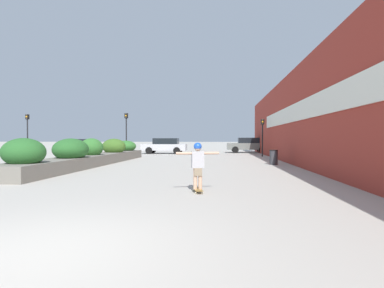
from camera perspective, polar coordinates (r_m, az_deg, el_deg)
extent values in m
plane|color=#ADA89E|center=(4.56, -27.19, -18.17)|extent=(300.00, 300.00, 0.00)
cube|color=maroon|center=(17.80, 19.85, 4.89)|extent=(0.60, 38.79, 5.45)
cube|color=silver|center=(13.02, 23.81, 7.29)|extent=(0.06, 28.96, 0.98)
cube|color=slate|center=(18.09, -18.21, -2.87)|extent=(1.61, 14.85, 0.59)
ellipsoid|color=#286028|center=(12.79, -29.41, -1.40)|extent=(1.58, 1.46, 1.07)
ellipsoid|color=#286028|center=(15.48, -22.09, -0.98)|extent=(1.61, 1.88, 1.06)
ellipsoid|color=#33702D|center=(17.91, -18.61, -0.68)|extent=(1.29, 1.37, 1.07)
ellipsoid|color=#3D6623|center=(20.91, -14.65, -0.46)|extent=(1.59, 1.31, 1.05)
ellipsoid|color=#33702D|center=(23.83, -12.50, -0.42)|extent=(1.58, 1.82, 0.89)
cube|color=olive|center=(8.40, 1.09, -8.63)|extent=(0.36, 0.69, 0.01)
cylinder|color=beige|center=(8.62, 0.27, -8.78)|extent=(0.07, 0.07, 0.06)
cylinder|color=beige|center=(8.65, 1.39, -8.75)|extent=(0.07, 0.07, 0.06)
cylinder|color=beige|center=(8.18, 0.78, -9.32)|extent=(0.07, 0.07, 0.06)
cylinder|color=beige|center=(8.21, 1.96, -9.28)|extent=(0.07, 0.07, 0.06)
cylinder|color=tan|center=(8.35, 0.61, -6.60)|extent=(0.13, 0.13, 0.59)
cylinder|color=tan|center=(8.37, 1.57, -6.57)|extent=(0.13, 0.13, 0.59)
cube|color=gray|center=(8.34, 1.09, -5.29)|extent=(0.25, 0.22, 0.21)
cube|color=#B2B2B7|center=(8.31, 1.09, -2.98)|extent=(0.37, 0.24, 0.46)
cylinder|color=tan|center=(8.24, -1.55, -1.78)|extent=(0.44, 0.18, 0.08)
cylinder|color=tan|center=(8.37, 3.70, -1.74)|extent=(0.44, 0.18, 0.08)
sphere|color=tan|center=(8.29, 1.10, -0.71)|extent=(0.19, 0.19, 0.19)
sphere|color=blue|center=(8.29, 1.10, -0.48)|extent=(0.22, 0.22, 0.22)
cylinder|color=#38383D|center=(17.92, 15.29, -2.54)|extent=(0.46, 0.46, 0.80)
cylinder|color=black|center=(17.90, 15.29, -1.18)|extent=(0.48, 0.48, 0.05)
cube|color=slate|center=(32.79, 10.61, -0.44)|extent=(4.50, 1.72, 0.69)
cube|color=black|center=(32.79, 10.93, 0.68)|extent=(2.48, 1.51, 0.58)
cylinder|color=black|center=(31.88, 8.25, -1.09)|extent=(0.70, 0.22, 0.70)
cylinder|color=black|center=(33.51, 8.11, -0.99)|extent=(0.70, 0.22, 0.70)
cylinder|color=black|center=(32.14, 13.22, -1.09)|extent=(0.70, 0.22, 0.70)
cylinder|color=black|center=(33.76, 12.85, -0.99)|extent=(0.70, 0.22, 0.70)
cube|color=maroon|center=(36.51, -20.49, -0.49)|extent=(3.95, 1.90, 0.59)
cube|color=black|center=(36.57, -20.72, 0.44)|extent=(2.17, 1.67, 0.58)
cylinder|color=black|center=(36.83, -18.15, -0.92)|extent=(0.61, 0.22, 0.61)
cylinder|color=black|center=(35.18, -19.33, -1.02)|extent=(0.61, 0.22, 0.61)
cylinder|color=black|center=(37.87, -21.55, -0.89)|extent=(0.61, 0.22, 0.61)
cylinder|color=black|center=(36.27, -22.85, -0.98)|extent=(0.61, 0.22, 0.61)
cube|color=silver|center=(31.47, 29.09, -0.77)|extent=(4.63, 1.88, 0.55)
cube|color=black|center=(31.38, 28.79, 0.15)|extent=(2.55, 1.65, 0.45)
cylinder|color=black|center=(32.88, 30.76, -1.19)|extent=(0.66, 0.22, 0.66)
cylinder|color=black|center=(31.28, 32.15, -1.31)|extent=(0.66, 0.22, 0.66)
cylinder|color=black|center=(31.76, 26.06, -1.23)|extent=(0.66, 0.22, 0.66)
cylinder|color=black|center=(30.10, 27.26, -1.35)|extent=(0.66, 0.22, 0.66)
cube|color=#BCBCC1|center=(30.38, -5.29, -0.61)|extent=(4.48, 1.72, 0.63)
cube|color=black|center=(30.34, -4.96, 0.54)|extent=(2.46, 1.52, 0.59)
cylinder|color=black|center=(29.88, -8.20, -1.24)|extent=(0.68, 0.22, 0.68)
cylinder|color=black|center=(31.48, -7.50, -1.13)|extent=(0.68, 0.22, 0.68)
cylinder|color=black|center=(29.35, -2.93, -1.27)|extent=(0.68, 0.22, 0.68)
cylinder|color=black|center=(30.97, -2.49, -1.16)|extent=(0.68, 0.22, 0.68)
cylinder|color=black|center=(27.13, -12.40, 1.30)|extent=(0.11, 0.11, 3.31)
cube|color=black|center=(27.21, -12.42, 5.27)|extent=(0.28, 0.20, 0.45)
sphere|color=#2D2823|center=(27.10, -12.50, 5.60)|extent=(0.15, 0.15, 0.15)
sphere|color=orange|center=(27.09, -12.49, 5.28)|extent=(0.15, 0.15, 0.15)
sphere|color=#2D2823|center=(27.08, -12.49, 4.97)|extent=(0.15, 0.15, 0.15)
cylinder|color=black|center=(26.08, 13.27, 0.66)|extent=(0.11, 0.11, 2.72)
cube|color=black|center=(26.12, 13.28, 4.13)|extent=(0.28, 0.20, 0.45)
sphere|color=#2D2823|center=(26.01, 13.32, 4.48)|extent=(0.15, 0.15, 0.15)
sphere|color=orange|center=(26.00, 13.32, 4.15)|extent=(0.15, 0.15, 0.15)
sphere|color=#2D2823|center=(25.99, 13.31, 3.82)|extent=(0.15, 0.15, 0.15)
cylinder|color=black|center=(30.77, -28.84, 1.11)|extent=(0.11, 0.11, 3.26)
cube|color=black|center=(30.83, -28.87, 4.55)|extent=(0.28, 0.20, 0.45)
sphere|color=#2D2823|center=(30.74, -29.00, 4.84)|extent=(0.15, 0.15, 0.15)
sphere|color=orange|center=(30.73, -29.00, 4.56)|extent=(0.15, 0.15, 0.15)
sphere|color=#2D2823|center=(30.72, -29.00, 4.29)|extent=(0.15, 0.15, 0.15)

